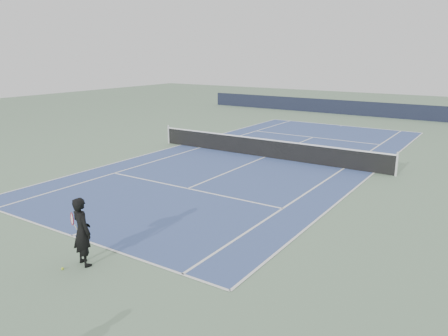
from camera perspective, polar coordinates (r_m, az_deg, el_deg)
The scene contains 6 objects.
ground at distance 22.40m, azimuth 5.37°, elevation 1.41°, with size 80.00×80.00×0.00m, color slate.
court_surface at distance 22.40m, azimuth 5.37°, elevation 1.43°, with size 10.97×23.77×0.01m, color #394E88.
tennis_net at distance 22.29m, azimuth 5.41°, elevation 2.67°, with size 12.90×0.10×1.07m.
windscreen_far at distance 38.79m, azimuth 18.08°, elevation 7.36°, with size 30.00×0.25×1.20m, color black.
tennis_player at distance 11.49m, azimuth -18.05°, elevation -7.89°, with size 0.83×0.63×1.78m.
tennis_ball at distance 11.73m, azimuth -20.35°, elevation -12.21°, with size 0.07×0.07×0.07m, color #BFDE2D.
Camera 1 is at (10.18, -19.26, 5.19)m, focal length 35.00 mm.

